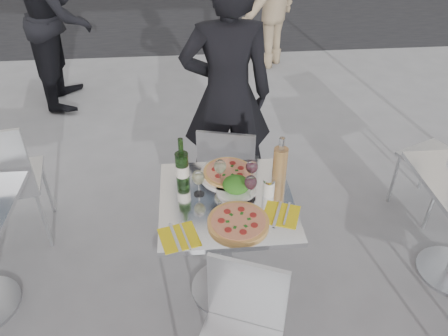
{
  "coord_description": "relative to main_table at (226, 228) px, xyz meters",
  "views": [
    {
      "loc": [
        -0.17,
        -1.8,
        2.27
      ],
      "look_at": [
        0.0,
        0.15,
        0.85
      ],
      "focal_mm": 35.0,
      "sensor_mm": 36.0,
      "label": 1
    }
  ],
  "objects": [
    {
      "name": "ground",
      "position": [
        0.0,
        0.0,
        -0.54
      ],
      "size": [
        80.0,
        80.0,
        0.0
      ],
      "primitive_type": "plane",
      "color": "slate"
    },
    {
      "name": "street_asphalt",
      "position": [
        0.0,
        6.5,
        -0.54
      ],
      "size": [
        24.0,
        5.0,
        0.0
      ],
      "primitive_type": "cube",
      "color": "black",
      "rests_on": "ground"
    },
    {
      "name": "main_table",
      "position": [
        0.0,
        0.0,
        0.0
      ],
      "size": [
        0.72,
        0.72,
        0.75
      ],
      "color": "#B7BABF",
      "rests_on": "ground"
    },
    {
      "name": "chair_far",
      "position": [
        0.07,
        0.63,
        -0.04
      ],
      "size": [
        0.46,
        0.47,
        0.84
      ],
      "rotation": [
        0.0,
        0.0,
        2.9
      ],
      "color": "silver",
      "rests_on": "ground"
    },
    {
      "name": "chair_near",
      "position": [
        0.01,
        -0.62,
        -0.05
      ],
      "size": [
        0.49,
        0.5,
        0.83
      ],
      "rotation": [
        0.0,
        0.0,
        -0.39
      ],
      "color": "silver",
      "rests_on": "ground"
    },
    {
      "name": "side_chair_lfar",
      "position": [
        -1.4,
        0.54,
        0.04
      ],
      "size": [
        0.52,
        0.53,
        0.98
      ],
      "rotation": [
        0.0,
        0.0,
        3.33
      ],
      "color": "silver",
      "rests_on": "ground"
    },
    {
      "name": "woman_diner",
      "position": [
        0.09,
        0.95,
        0.35
      ],
      "size": [
        0.65,
        0.43,
        1.77
      ],
      "primitive_type": "imported",
      "rotation": [
        0.0,
        0.0,
        3.15
      ],
      "color": "black",
      "rests_on": "ground"
    },
    {
      "name": "pedestrian_a",
      "position": [
        -1.47,
        2.83,
        0.38
      ],
      "size": [
        0.73,
        0.92,
        1.84
      ],
      "primitive_type": "imported",
      "rotation": [
        0.0,
        0.0,
        1.61
      ],
      "color": "black",
      "rests_on": "ground"
    },
    {
      "name": "pizza_near",
      "position": [
        0.04,
        -0.19,
        0.22
      ],
      "size": [
        0.31,
        0.31,
        0.02
      ],
      "color": "#DC9E56",
      "rests_on": "main_table"
    },
    {
      "name": "pizza_far",
      "position": [
        0.03,
        0.21,
        0.23
      ],
      "size": [
        0.32,
        0.32,
        0.03
      ],
      "color": "white",
      "rests_on": "main_table"
    },
    {
      "name": "salad_plate",
      "position": [
        0.06,
        0.07,
        0.25
      ],
      "size": [
        0.22,
        0.22,
        0.09
      ],
      "color": "white",
      "rests_on": "main_table"
    },
    {
      "name": "wine_bottle",
      "position": [
        -0.23,
        0.16,
        0.32
      ],
      "size": [
        0.08,
        0.08,
        0.29
      ],
      "color": "#26501E",
      "rests_on": "main_table"
    },
    {
      "name": "carafe",
      "position": [
        0.31,
        0.13,
        0.33
      ],
      "size": [
        0.08,
        0.08,
        0.29
      ],
      "color": "#E4AC61",
      "rests_on": "main_table"
    },
    {
      "name": "sugar_shaker",
      "position": [
        0.23,
        0.02,
        0.26
      ],
      "size": [
        0.06,
        0.06,
        0.11
      ],
      "color": "white",
      "rests_on": "main_table"
    },
    {
      "name": "wineglass_white_a",
      "position": [
        -0.15,
        0.06,
        0.32
      ],
      "size": [
        0.07,
        0.07,
        0.16
      ],
      "color": "white",
      "rests_on": "main_table"
    },
    {
      "name": "wineglass_white_b",
      "position": [
        -0.02,
        0.15,
        0.32
      ],
      "size": [
        0.07,
        0.07,
        0.16
      ],
      "color": "white",
      "rests_on": "main_table"
    },
    {
      "name": "wineglass_red_a",
      "position": [
        0.13,
        -0.01,
        0.32
      ],
      "size": [
        0.07,
        0.07,
        0.16
      ],
      "color": "white",
      "rests_on": "main_table"
    },
    {
      "name": "wineglass_red_b",
      "position": [
        0.15,
        0.13,
        0.32
      ],
      "size": [
        0.07,
        0.07,
        0.16
      ],
      "color": "white",
      "rests_on": "main_table"
    },
    {
      "name": "napkin_left",
      "position": [
        -0.26,
        -0.27,
        0.21
      ],
      "size": [
        0.22,
        0.22,
        0.01
      ],
      "rotation": [
        0.0,
        0.0,
        0.26
      ],
      "color": "yellow",
      "rests_on": "main_table"
    },
    {
      "name": "napkin_right",
      "position": [
        0.27,
        -0.15,
        0.21
      ],
      "size": [
        0.23,
        0.23,
        0.01
      ],
      "rotation": [
        0.0,
        0.0,
        -0.37
      ],
      "color": "yellow",
      "rests_on": "main_table"
    }
  ]
}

